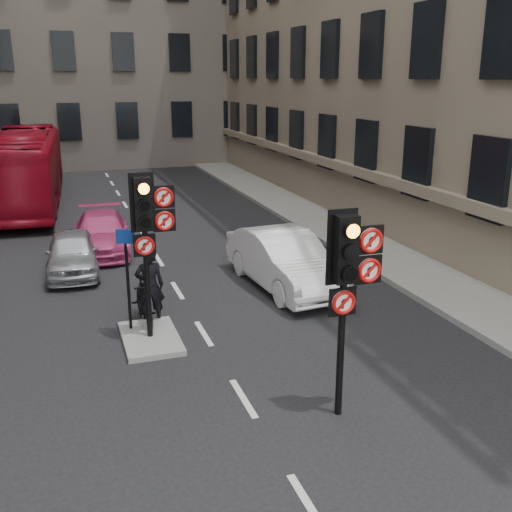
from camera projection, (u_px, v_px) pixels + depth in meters
ground at (283, 463)px, 8.98m from camera, size 120.00×120.00×0.00m
pavement_right at (349, 232)px, 22.05m from camera, size 3.00×50.00×0.16m
centre_island at (150, 338)px, 13.14m from camera, size 1.20×2.00×0.12m
building_far at (84, 9)px, 40.63m from camera, size 30.00×14.00×20.00m
signal_near at (349, 271)px, 9.60m from camera, size 0.91×0.40×3.58m
signal_far at (148, 221)px, 12.40m from camera, size 0.91×0.40×3.58m
car_silver at (72, 253)px, 17.56m from camera, size 1.63×3.71×1.24m
car_white at (284, 260)px, 16.32m from camera, size 2.04×4.83×1.55m
car_pink at (101, 233)px, 19.78m from camera, size 2.04×4.41×1.25m
bus_red at (23, 169)px, 26.44m from camera, size 3.38×12.10×3.34m
motorcycle at (144, 301)px, 13.92m from camera, size 0.60×1.88×1.12m
motorcyclist at (150, 286)px, 13.86m from camera, size 0.69×0.47×1.84m
info_sign at (127, 265)px, 13.07m from camera, size 0.39×0.18×2.32m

